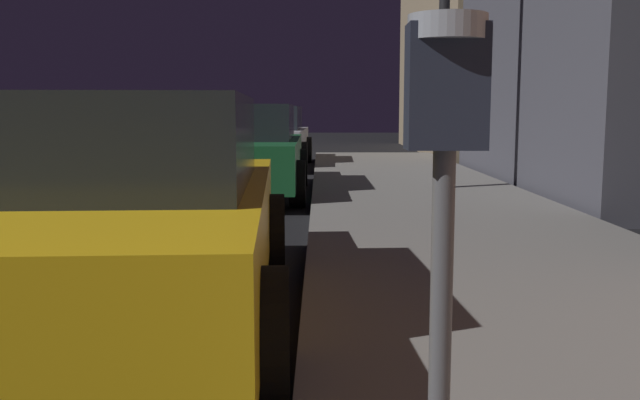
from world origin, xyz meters
The scene contains 4 objects.
parking_meter centered at (4.42, 0.03, 1.22)m, with size 0.19×0.19×1.42m.
car_yellow_cab centered at (2.85, 2.57, 0.72)m, with size 2.29×4.39×1.43m.
car_green centered at (2.85, 9.27, 0.72)m, with size 2.13×4.47×1.43m.
car_silver centered at (2.85, 14.82, 0.71)m, with size 2.11×4.42×1.43m.
Camera 1 is at (4.11, -1.66, 1.34)m, focal length 38.96 mm.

